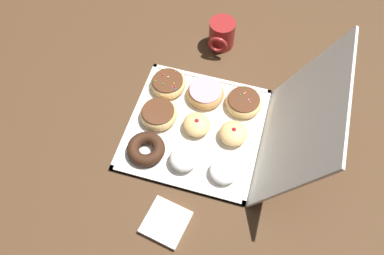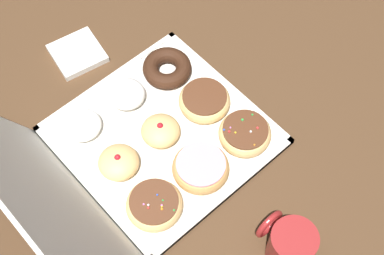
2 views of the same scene
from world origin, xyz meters
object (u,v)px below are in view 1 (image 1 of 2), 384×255
at_px(powdered_filled_donut_5, 183,159).
at_px(napkin_stack, 166,222).
at_px(powdered_filled_donut_8, 224,171).
at_px(jelly_filled_donut_7, 233,135).
at_px(sprinkle_donut_6, 244,102).
at_px(pink_frosted_donut_3, 206,93).
at_px(jelly_filled_donut_4, 197,125).
at_px(sprinkle_donut_0, 168,84).
at_px(donut_box, 195,129).
at_px(coffee_mug, 222,34).
at_px(chocolate_frosted_donut_1, 159,114).
at_px(chocolate_cake_ring_donut_2, 146,149).

bearing_deg(powdered_filled_donut_5, napkin_stack, 2.00).
bearing_deg(powdered_filled_donut_5, powdered_filled_donut_8, 88.46).
height_order(powdered_filled_donut_5, jelly_filled_donut_7, jelly_filled_donut_7).
relative_size(powdered_filled_donut_5, sprinkle_donut_6, 0.72).
height_order(pink_frosted_donut_3, jelly_filled_donut_7, jelly_filled_donut_7).
xyz_separation_m(jelly_filled_donut_4, powdered_filled_donut_8, (0.13, 0.12, -0.00)).
bearing_deg(jelly_filled_donut_4, sprinkle_donut_0, -133.72).
relative_size(donut_box, powdered_filled_donut_5, 4.89).
bearing_deg(jelly_filled_donut_7, sprinkle_donut_0, -117.79).
relative_size(sprinkle_donut_0, pink_frosted_donut_3, 0.95).
bearing_deg(coffee_mug, powdered_filled_donut_8, 14.73).
relative_size(chocolate_frosted_donut_1, powdered_filled_donut_8, 1.39).
distance_m(chocolate_cake_ring_donut_2, powdered_filled_donut_5, 0.12).
bearing_deg(pink_frosted_donut_3, coffee_mug, -177.59).
distance_m(jelly_filled_donut_4, powdered_filled_donut_5, 0.12).
relative_size(sprinkle_donut_6, napkin_stack, 1.03).
distance_m(jelly_filled_donut_4, napkin_stack, 0.31).
distance_m(donut_box, napkin_stack, 0.31).
xyz_separation_m(chocolate_frosted_donut_1, jelly_filled_donut_4, (0.01, 0.12, 0.00)).
distance_m(sprinkle_donut_0, powdered_filled_donut_5, 0.28).
distance_m(chocolate_cake_ring_donut_2, coffee_mug, 0.50).
bearing_deg(pink_frosted_donut_3, chocolate_cake_ring_donut_2, -26.11).
relative_size(sprinkle_donut_0, jelly_filled_donut_7, 1.33).
relative_size(sprinkle_donut_6, powdered_filled_donut_8, 1.38).
bearing_deg(jelly_filled_donut_7, donut_box, -92.25).
bearing_deg(donut_box, chocolate_frosted_donut_1, -92.43).
relative_size(jelly_filled_donut_7, napkin_stack, 0.77).
relative_size(pink_frosted_donut_3, powdered_filled_donut_5, 1.45).
bearing_deg(chocolate_frosted_donut_1, napkin_stack, 21.59).
xyz_separation_m(sprinkle_donut_0, powdered_filled_donut_5, (0.25, 0.13, 0.00)).
bearing_deg(chocolate_frosted_donut_1, donut_box, 87.57).
height_order(pink_frosted_donut_3, napkin_stack, pink_frosted_donut_3).
height_order(jelly_filled_donut_4, powdered_filled_donut_5, jelly_filled_donut_4).
xyz_separation_m(chocolate_frosted_donut_1, jelly_filled_donut_7, (0.01, 0.24, 0.00)).
distance_m(sprinkle_donut_0, chocolate_cake_ring_donut_2, 0.24).
relative_size(pink_frosted_donut_3, jelly_filled_donut_4, 1.42).
relative_size(chocolate_cake_ring_donut_2, pink_frosted_donut_3, 0.94).
height_order(coffee_mug, napkin_stack, coffee_mug).
xyz_separation_m(pink_frosted_donut_3, sprinkle_donut_6, (0.00, 0.12, -0.00)).
bearing_deg(donut_box, chocolate_cake_ring_donut_2, -44.16).
xyz_separation_m(sprinkle_donut_6, napkin_stack, (0.43, -0.12, -0.02)).
relative_size(sprinkle_donut_0, chocolate_frosted_donut_1, 0.99).
relative_size(powdered_filled_donut_5, jelly_filled_donut_7, 0.96).
xyz_separation_m(sprinkle_donut_0, chocolate_frosted_donut_1, (0.12, 0.01, 0.00)).
height_order(pink_frosted_donut_3, sprinkle_donut_6, sprinkle_donut_6).
distance_m(donut_box, coffee_mug, 0.37).
relative_size(powdered_filled_donut_5, coffee_mug, 0.75).
bearing_deg(chocolate_frosted_donut_1, sprinkle_donut_6, 115.49).
relative_size(chocolate_cake_ring_donut_2, jelly_filled_donut_4, 1.34).
relative_size(donut_box, jelly_filled_donut_7, 4.70).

